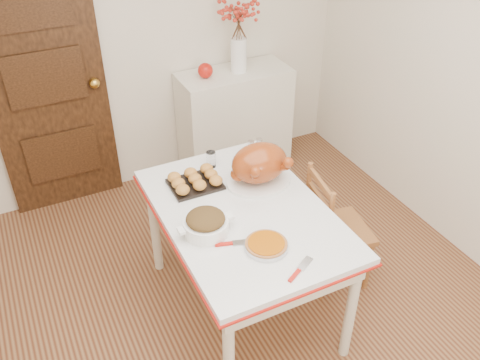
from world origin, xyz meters
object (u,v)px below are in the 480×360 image
pumpkin_pie (266,244)px  sideboard (235,122)px  chair_oak (339,228)px  kitchen_table (244,262)px  turkey_platter (259,165)px

pumpkin_pie → sideboard: bearing=69.1°
chair_oak → pumpkin_pie: bearing=122.1°
kitchen_table → chair_oak: size_ratio=1.53×
sideboard → kitchen_table: sideboard is taller
kitchen_table → turkey_platter: 0.60m
sideboard → chair_oak: 1.54m
turkey_platter → sideboard: bearing=76.4°
kitchen_table → turkey_platter: turkey_platter is taller
kitchen_table → chair_oak: chair_oak is taller
turkey_platter → pumpkin_pie: (-0.24, -0.54, -0.11)m
turkey_platter → pumpkin_pie: turkey_platter is taller
pumpkin_pie → kitchen_table: bearing=83.8°
sideboard → pumpkin_pie: 2.00m
sideboard → turkey_platter: 1.46m
sideboard → pumpkin_pie: sideboard is taller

